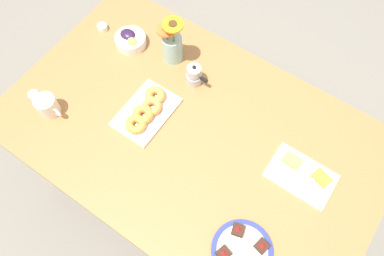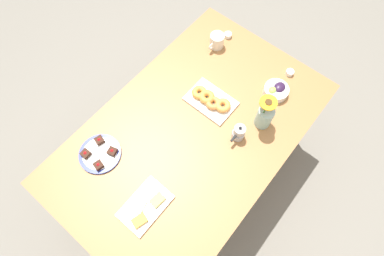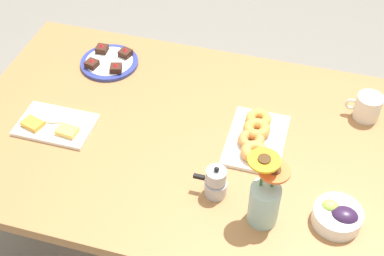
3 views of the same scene
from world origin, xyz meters
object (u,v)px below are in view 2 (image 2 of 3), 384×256
jam_cup_honey (228,35)px  croissant_platter (211,100)px  cheese_platter (146,207)px  jam_cup_berry (290,72)px  coffee_mug (217,41)px  moka_pot (239,133)px  grape_bowl (276,90)px  flower_vase (265,115)px  dining_table (192,137)px  dessert_plate (100,154)px

jam_cup_honey → croissant_platter: bearing=25.2°
cheese_platter → croissant_platter: croissant_platter is taller
cheese_platter → jam_cup_honey: 1.19m
croissant_platter → jam_cup_berry: 0.53m
coffee_mug → moka_pot: (0.43, 0.48, 0.00)m
coffee_mug → grape_bowl: coffee_mug is taller
croissant_platter → flower_vase: size_ratio=1.11×
cheese_platter → moka_pot: (-0.61, 0.13, 0.04)m
cheese_platter → flower_vase: bearing=166.5°
grape_bowl → croissant_platter: 0.39m
grape_bowl → cheese_platter: 0.99m
dining_table → croissant_platter: croissant_platter is taller
jam_cup_honey → jam_cup_berry: same height
croissant_platter → dessert_plate: size_ratio=1.23×
jam_cup_honey → jam_cup_berry: size_ratio=1.00×
jam_cup_honey → dessert_plate: (1.09, -0.04, -0.00)m
flower_vase → moka_pot: 0.17m
dining_table → jam_cup_berry: 0.72m
cheese_platter → dessert_plate: dessert_plate is taller
dining_table → flower_vase: 0.43m
jam_cup_honey → cheese_platter: bearing=16.5°
cheese_platter → croissant_platter: size_ratio=0.93×
cheese_platter → jam_cup_berry: 1.15m
croissant_platter → dessert_plate: dessert_plate is taller
dining_table → grape_bowl: (-0.51, 0.22, 0.12)m
grape_bowl → cheese_platter: (0.98, -0.14, -0.02)m
grape_bowl → moka_pot: size_ratio=1.22×
dining_table → dessert_plate: dessert_plate is taller
cheese_platter → croissant_platter: (-0.68, -0.12, 0.01)m
coffee_mug → dessert_plate: (0.99, -0.03, -0.04)m
grape_bowl → cheese_platter: bearing=-7.9°
grape_bowl → jam_cup_berry: (-0.17, -0.01, -0.01)m
grape_bowl → cheese_platter: grape_bowl is taller
jam_cup_honey → dessert_plate: bearing=-2.3°
jam_cup_berry → moka_pot: moka_pot is taller
flower_vase → moka_pot: bearing=-19.2°
grape_bowl → dessert_plate: 1.06m
coffee_mug → jam_cup_berry: 0.49m
coffee_mug → flower_vase: size_ratio=0.50×
croissant_platter → jam_cup_berry: size_ratio=5.83×
flower_vase → jam_cup_honey: bearing=-126.0°
coffee_mug → moka_pot: moka_pot is taller
jam_cup_berry → moka_pot: (0.54, 0.00, 0.03)m
dining_table → coffee_mug: (-0.56, -0.26, 0.13)m
jam_cup_berry → dessert_plate: bearing=-24.9°
grape_bowl → jam_cup_honey: grape_bowl is taller
jam_cup_honey → moka_pot: bearing=41.1°
grape_bowl → dessert_plate: size_ratio=0.64×
dining_table → dessert_plate: 0.52m
grape_bowl → flower_vase: (0.21, 0.05, 0.06)m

